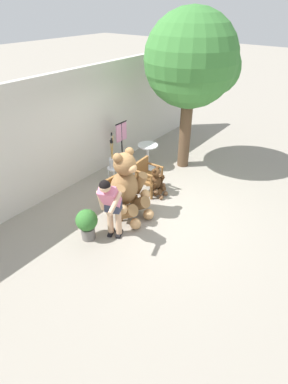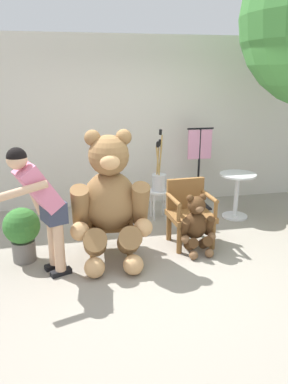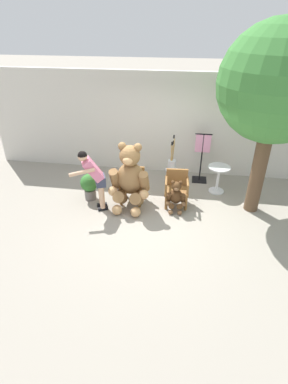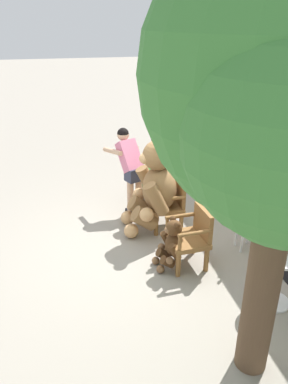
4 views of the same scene
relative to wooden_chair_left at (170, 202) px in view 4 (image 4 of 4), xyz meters
name	(u,v)px [view 4 (image 4 of 4)]	position (x,y,z in m)	size (l,w,h in m)	color
ground_plane	(144,248)	(0.54, -0.56, -0.46)	(60.00, 60.00, 0.00)	gray
wooden_chair_left	(170,202)	(0.00, 0.00, 0.00)	(0.59, 0.55, 0.86)	brown
wooden_chair_right	(191,236)	(1.07, 0.00, 0.00)	(0.59, 0.55, 0.86)	brown
teddy_bear_large	(154,186)	(-0.01, -0.27, 0.32)	(0.96, 0.92, 1.60)	olive
teddy_bear_small	(172,244)	(1.08, -0.28, -0.09)	(0.46, 0.44, 0.77)	#4C3019
person_visitor	(130,164)	(-0.78, -0.51, 0.44)	(0.73, 0.68, 1.50)	black
white_stool	(246,228)	(0.88, 0.95, -0.11)	(0.34, 0.34, 0.46)	silver
brush_bucket	(248,211)	(0.88, 0.95, 0.18)	(0.22, 0.22, 0.95)	silver
round_side_table	(278,273)	(2.10, 0.75, -0.01)	(0.56, 0.56, 0.72)	silver
potted_plant	(149,182)	(-1.07, -0.10, -0.07)	(0.44, 0.44, 0.68)	slate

